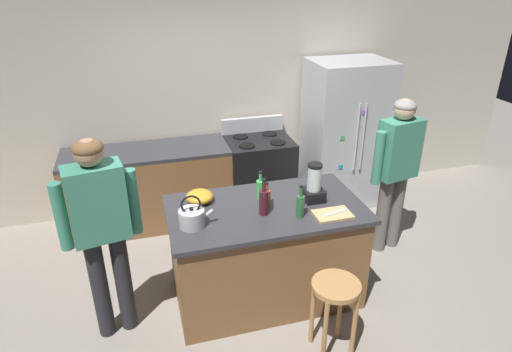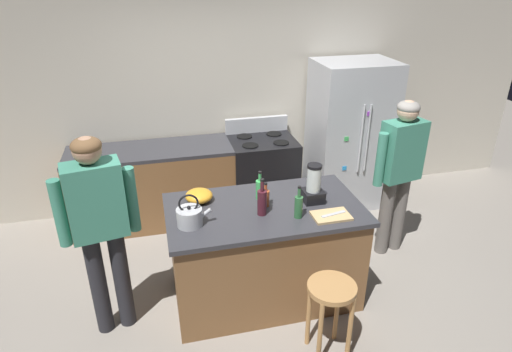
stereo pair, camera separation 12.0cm
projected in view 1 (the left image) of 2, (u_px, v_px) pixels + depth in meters
The scene contains 18 objects.
ground_plane at pixel (265, 293), 4.05m from camera, with size 14.00×14.00×0.00m, color gray.
back_wall at pixel (218, 95), 5.15m from camera, with size 8.00×0.10×2.70m, color beige.
kitchen_island at pixel (265, 252), 3.85m from camera, with size 1.63×0.91×0.91m.
back_counter_run at pixel (159, 187), 5.00m from camera, with size 2.00×0.64×0.91m.
refrigerator at pixel (345, 134), 5.32m from camera, with size 0.90×0.73×1.76m.
stove_range at pixel (258, 174), 5.26m from camera, with size 0.76×0.65×1.09m.
person_by_island_left at pixel (101, 223), 3.22m from camera, with size 0.60×0.29×1.68m.
person_by_sink_right at pixel (397, 163), 4.30m from camera, with size 0.60×0.29×1.62m.
bar_stool at pixel (335, 299), 3.23m from camera, with size 0.36×0.36×0.65m.
blender_appliance at pixel (314, 185), 3.70m from camera, with size 0.17×0.17×0.34m.
bottle_soda at pixel (260, 189), 3.75m from camera, with size 0.07×0.07×0.26m.
bottle_wine at pixel (264, 201), 3.50m from camera, with size 0.08×0.08×0.32m.
bottle_cooking_sauce at pixel (267, 197), 3.64m from camera, with size 0.06×0.06×0.22m.
bottle_olive_oil at pixel (300, 205), 3.48m from camera, with size 0.07×0.07×0.28m.
mixing_bowl at pixel (200, 197), 3.71m from camera, with size 0.23×0.23×0.10m, color orange.
tea_kettle at pixel (192, 217), 3.35m from camera, with size 0.28×0.20×0.27m.
cutting_board at pixel (333, 214), 3.53m from camera, with size 0.30×0.20×0.02m, color tan.
chef_knife at pixel (335, 213), 3.53m from camera, with size 0.22×0.03×0.01m, color #B7BABF.
Camera 1 is at (-0.95, -3.04, 2.72)m, focal length 30.83 mm.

